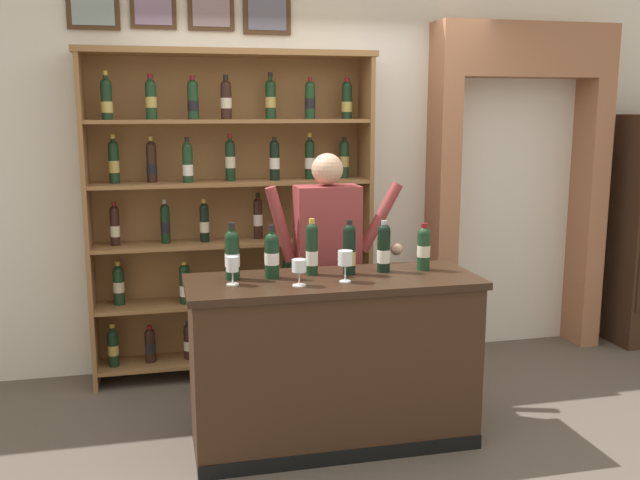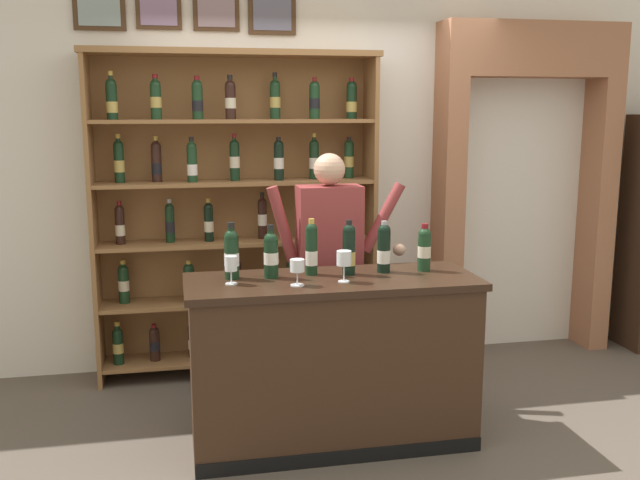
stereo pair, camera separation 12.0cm
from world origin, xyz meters
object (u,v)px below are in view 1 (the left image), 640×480
tasting_bottle_chianti (232,253)px  tasting_bottle_rosso (272,254)px  tasting_counter (333,361)px  tasting_bottle_riserva (424,247)px  shopkeeper (327,252)px  wine_shelf (232,208)px  tasting_bottle_vin_santo (384,248)px  tasting_bottle_prosecco (349,249)px  wine_glass_center (299,267)px  wine_glass_spare (232,266)px  tasting_bottle_super_tuscan (312,249)px  wine_glass_left (345,260)px

tasting_bottle_chianti → tasting_bottle_rosso: bearing=-6.7°
tasting_counter → tasting_bottle_riserva: 0.83m
shopkeeper → wine_shelf: bearing=128.8°
shopkeeper → tasting_bottle_chianti: (-0.65, -0.47, 0.11)m
wine_shelf → tasting_bottle_vin_santo: 1.37m
shopkeeper → tasting_bottle_vin_santo: (0.21, -0.49, 0.11)m
tasting_bottle_prosecco → wine_glass_center: 0.38m
tasting_bottle_chianti → tasting_bottle_riserva: 1.10m
tasting_bottle_chianti → wine_glass_spare: 0.13m
tasting_bottle_super_tuscan → tasting_bottle_vin_santo: bearing=-2.8°
wine_shelf → tasting_counter: bearing=-71.3°
tasting_bottle_vin_santo → wine_glass_left: size_ratio=1.73×
shopkeeper → tasting_bottle_vin_santo: size_ratio=5.43×
tasting_bottle_riserva → shopkeeper: bearing=131.8°
tasting_bottle_riserva → wine_glass_spare: bearing=-174.9°
tasting_bottle_chianti → wine_glass_left: 0.62m
tasting_bottle_vin_santo → tasting_bottle_riserva: size_ratio=1.08×
tasting_counter → shopkeeper: (0.11, 0.58, 0.51)m
wine_glass_center → wine_glass_left: size_ratio=0.83×
tasting_bottle_chianti → wine_glass_center: 0.40m
wine_glass_spare → wine_shelf: bearing=83.8°
wine_glass_spare → tasting_bottle_rosso: bearing=24.0°
tasting_counter → shopkeeper: shopkeeper is taller
wine_glass_spare → wine_glass_left: size_ratio=0.89×
tasting_bottle_super_tuscan → wine_glass_center: 0.27m
wine_glass_spare → wine_glass_left: bearing=-6.9°
tasting_counter → tasting_bottle_super_tuscan: size_ratio=5.07×
shopkeeper → wine_glass_left: (-0.07, -0.67, 0.09)m
wine_glass_left → shopkeeper: bearing=84.3°
tasting_bottle_prosecco → tasting_bottle_chianti: bearing=177.0°
tasting_bottle_prosecco → wine_glass_left: 0.18m
wine_glass_center → tasting_counter: bearing=29.4°
tasting_bottle_rosso → wine_glass_center: (0.11, -0.20, -0.04)m
tasting_bottle_super_tuscan → tasting_counter: bearing=-49.2°
tasting_bottle_rosso → tasting_bottle_prosecco: 0.44m
wine_glass_left → tasting_bottle_riserva: bearing=18.5°
tasting_counter → tasting_bottle_vin_santo: 0.70m
tasting_bottle_chianti → tasting_bottle_riserva: size_ratio=1.14×
tasting_bottle_rosso → wine_glass_center: size_ratio=2.09×
wine_shelf → tasting_bottle_vin_santo: wine_shelf is taller
tasting_bottle_prosecco → wine_glass_left: tasting_bottle_prosecco is taller
tasting_bottle_chianti → tasting_bottle_riserva: tasting_bottle_chianti is taller
shopkeeper → tasting_bottle_super_tuscan: bearing=-113.6°
tasting_bottle_vin_santo → wine_glass_center: bearing=-158.4°
wine_glass_center → wine_glass_spare: bearing=163.4°
wine_shelf → wine_glass_spare: bearing=-96.2°
wine_shelf → tasting_bottle_super_tuscan: 1.18m
tasting_bottle_prosecco → tasting_bottle_super_tuscan: bearing=169.5°
wine_glass_spare → tasting_bottle_riserva: bearing=5.1°
tasting_bottle_chianti → wine_glass_left: bearing=-18.8°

